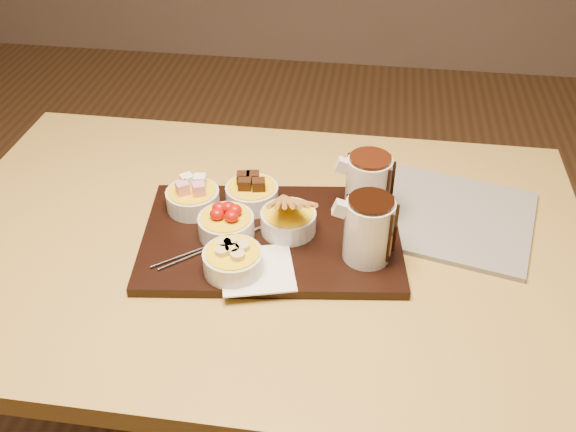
# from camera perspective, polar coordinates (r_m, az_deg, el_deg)

# --- Properties ---
(dining_table) EXTENTS (1.20, 0.80, 0.75)m
(dining_table) POSITION_cam_1_polar(r_m,az_deg,el_deg) (1.24, -2.50, -5.47)
(dining_table) COLOR #B49343
(dining_table) RESTS_ON ground
(serving_board) EXTENTS (0.49, 0.36, 0.02)m
(serving_board) POSITION_cam_1_polar(r_m,az_deg,el_deg) (1.16, -1.47, -1.88)
(serving_board) COLOR black
(serving_board) RESTS_ON dining_table
(napkin) EXTENTS (0.15, 0.15, 0.00)m
(napkin) POSITION_cam_1_polar(r_m,az_deg,el_deg) (1.08, -2.74, -4.79)
(napkin) COLOR white
(napkin) RESTS_ON serving_board
(bowl_marshmallows) EXTENTS (0.10, 0.10, 0.04)m
(bowl_marshmallows) POSITION_cam_1_polar(r_m,az_deg,el_deg) (1.22, -8.44, 1.46)
(bowl_marshmallows) COLOR beige
(bowl_marshmallows) RESTS_ON serving_board
(bowl_cake) EXTENTS (0.10, 0.10, 0.04)m
(bowl_cake) POSITION_cam_1_polar(r_m,az_deg,el_deg) (1.22, -3.22, 1.84)
(bowl_cake) COLOR beige
(bowl_cake) RESTS_ON serving_board
(bowl_strawberries) EXTENTS (0.10, 0.10, 0.04)m
(bowl_strawberries) POSITION_cam_1_polar(r_m,az_deg,el_deg) (1.14, -5.51, -0.90)
(bowl_strawberries) COLOR beige
(bowl_strawberries) RESTS_ON serving_board
(bowl_biscotti) EXTENTS (0.10, 0.10, 0.04)m
(bowl_biscotti) POSITION_cam_1_polar(r_m,az_deg,el_deg) (1.15, 0.02, -0.50)
(bowl_biscotti) COLOR beige
(bowl_biscotti) RESTS_ON serving_board
(bowl_bananas) EXTENTS (0.10, 0.10, 0.04)m
(bowl_bananas) POSITION_cam_1_polar(r_m,az_deg,el_deg) (1.07, -4.91, -4.05)
(bowl_bananas) COLOR beige
(bowl_bananas) RESTS_ON serving_board
(pitcher_dark_chocolate) EXTENTS (0.09, 0.09, 0.11)m
(pitcher_dark_chocolate) POSITION_cam_1_polar(r_m,az_deg,el_deg) (1.08, 7.17, -1.26)
(pitcher_dark_chocolate) COLOR silver
(pitcher_dark_chocolate) RESTS_ON serving_board
(pitcher_milk_chocolate) EXTENTS (0.09, 0.09, 0.11)m
(pitcher_milk_chocolate) POSITION_cam_1_polar(r_m,az_deg,el_deg) (1.18, 7.12, 2.65)
(pitcher_milk_chocolate) COLOR silver
(pitcher_milk_chocolate) RESTS_ON serving_board
(fondue_skewers) EXTENTS (0.19, 0.22, 0.01)m
(fondue_skewers) POSITION_cam_1_polar(r_m,az_deg,el_deg) (1.13, -6.08, -2.28)
(fondue_skewers) COLOR silver
(fondue_skewers) RESTS_ON serving_board
(newspaper) EXTENTS (0.39, 0.34, 0.01)m
(newspaper) POSITION_cam_1_polar(r_m,az_deg,el_deg) (1.25, 13.34, 0.17)
(newspaper) COLOR beige
(newspaper) RESTS_ON dining_table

